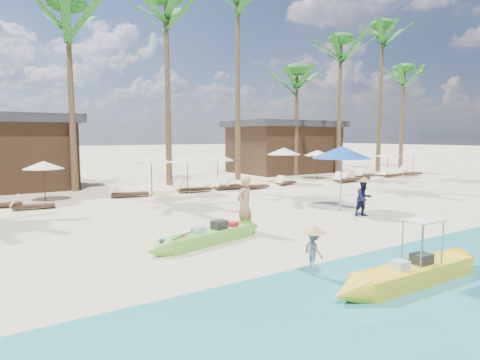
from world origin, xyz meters
TOP-DOWN VIEW (x-y plane):
  - ground at (0.00, 0.00)m, footprint 240.00×240.00m
  - wet_sand_strip at (0.00, -5.00)m, footprint 240.00×4.50m
  - green_canoe at (-2.18, 0.59)m, footprint 4.70×1.42m
  - yellow_canoe at (-0.04, -4.50)m, footprint 5.15×0.74m
  - tourist at (-0.63, 1.13)m, footprint 0.77×0.64m
  - vendor_green at (4.62, 0.83)m, footprint 0.78×0.66m
  - vendor_yellow at (-1.57, -3.06)m, footprint 0.36×0.58m
  - blue_umbrella at (4.83, 2.22)m, footprint 2.47×2.47m
  - resort_parasol_4 at (-5.22, 11.42)m, footprint 1.84×1.84m
  - lounger_4_right at (-6.01, 9.35)m, footprint 1.75×0.77m
  - resort_parasol_5 at (-0.37, 10.27)m, footprint 2.08×2.08m
  - lounger_5_left at (-1.59, 10.50)m, footprint 1.98×0.95m
  - resort_parasol_6 at (1.62, 10.22)m, footprint 2.01×2.01m
  - lounger_6_left at (1.94, 10.32)m, footprint 1.99×0.86m
  - lounger_6_right at (4.10, 10.33)m, footprint 1.97×0.90m
  - resort_parasol_7 at (4.15, 11.39)m, footprint 1.95×1.95m
  - lounger_7_left at (4.84, 10.00)m, footprint 1.89×1.07m
  - lounger_7_right at (5.60, 9.64)m, footprint 1.76×0.67m
  - resort_parasol_8 at (8.90, 11.06)m, footprint 2.24×2.24m
  - lounger_8_left at (8.27, 10.11)m, footprint 1.73×1.00m
  - resort_parasol_9 at (12.52, 11.77)m, footprint 2.01×2.01m
  - lounger_9_left at (12.48, 9.09)m, footprint 1.97×0.72m
  - lounger_9_right at (13.57, 9.25)m, footprint 1.97×1.12m
  - resort_parasol_10 at (18.16, 10.12)m, footprint 1.84×1.84m
  - lounger_10_left at (15.87, 10.43)m, footprint 2.03×0.99m
  - lounger_10_right at (17.86, 9.66)m, footprint 1.80×0.69m
  - resort_parasol_11 at (22.95, 11.21)m, footprint 1.92×1.92m
  - lounger_11_left at (20.12, 9.60)m, footprint 2.07×0.92m
  - palm_3 at (-3.36, 14.27)m, footprint 2.08×2.08m
  - palm_4 at (2.15, 14.01)m, footprint 2.08×2.08m
  - palm_5 at (7.45, 14.38)m, footprint 2.08×2.08m
  - palm_6 at (12.84, 14.52)m, footprint 2.08×2.08m
  - palm_7 at (16.57, 13.68)m, footprint 2.08×2.08m
  - palm_8 at (21.07, 13.33)m, footprint 2.08×2.08m
  - palm_9 at (26.21, 14.81)m, footprint 2.08×2.08m
  - pavilion_east at (14.00, 17.50)m, footprint 8.80×6.60m

SIDE VIEW (x-z plane):
  - ground at x=0.00m, z-range 0.00..0.00m
  - wet_sand_strip at x=0.00m, z-range 0.00..0.01m
  - lounger_8_left at x=8.27m, z-range -0.09..0.47m
  - lounger_4_right at x=-6.01m, z-range -0.10..0.48m
  - lounger_7_right at x=5.60m, z-range -0.10..0.49m
  - lounger_10_right at x=17.86m, z-range -0.10..0.50m
  - green_canoe at x=-2.18m, z-range -0.10..0.51m
  - lounger_7_left at x=4.84m, z-range -0.10..0.51m
  - lounger_9_right at x=13.57m, z-range -0.11..0.53m
  - lounger_6_right at x=4.10m, z-range -0.11..0.54m
  - lounger_5_left at x=-1.59m, z-range -0.11..0.54m
  - yellow_canoe at x=-0.04m, z-range -0.45..0.89m
  - lounger_6_left at x=1.94m, z-range -0.11..0.55m
  - lounger_9_left at x=12.48m, z-range -0.11..0.55m
  - lounger_10_left at x=15.87m, z-range -0.11..0.55m
  - lounger_11_left at x=20.12m, z-range -0.11..0.57m
  - vendor_yellow at x=-1.57m, z-range 0.18..1.05m
  - vendor_green at x=4.62m, z-range 0.00..1.41m
  - tourist at x=-0.63m, z-range 0.00..1.80m
  - resort_parasol_4 at x=-5.22m, z-range 0.76..2.66m
  - resort_parasol_10 at x=18.16m, z-range 0.76..2.66m
  - resort_parasol_11 at x=22.95m, z-range 0.79..2.77m
  - resort_parasol_7 at x=4.15m, z-range 0.80..2.81m
  - resort_parasol_9 at x=12.52m, z-range 0.83..2.90m
  - resort_parasol_6 at x=1.62m, z-range 0.83..2.90m
  - resort_parasol_5 at x=-0.37m, z-range 0.86..3.00m
  - resort_parasol_8 at x=8.90m, z-range 0.93..3.24m
  - pavilion_east at x=14.00m, z-range 0.05..4.35m
  - blue_umbrella at x=4.83m, z-range 1.07..3.73m
  - palm_6 at x=12.84m, z-range 2.79..11.31m
  - palm_9 at x=26.21m, z-range 3.14..12.97m
  - palm_3 at x=-3.36m, z-range 3.32..13.83m
  - palm_7 at x=16.57m, z-range 3.46..14.53m
  - palm_4 at x=2.15m, z-range 3.60..15.30m
  - palm_8 at x=21.07m, z-range 3.83..16.53m
  - palm_5 at x=7.45m, z-range 4.02..17.62m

